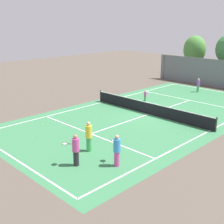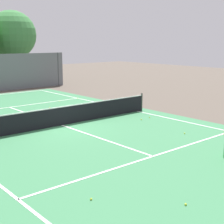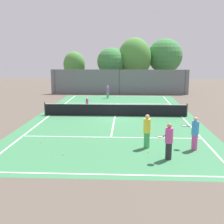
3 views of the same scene
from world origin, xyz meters
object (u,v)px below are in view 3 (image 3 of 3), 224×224
object	(u,v)px
player_3	(169,141)
tennis_ball_2	(169,104)
tennis_ball_6	(166,132)
tennis_ball_0	(176,121)
tennis_ball_8	(63,154)
tennis_ball_7	(99,106)
tennis_ball_4	(148,152)
tennis_ball_5	(136,106)
player_1	(147,131)
tennis_ball_10	(151,111)
player_4	(87,103)
ball_crate	(110,110)
tennis_ball_3	(166,121)
player_2	(195,133)
tennis_ball_1	(41,142)
player_0	(108,92)
tennis_ball_9	(153,104)

from	to	relation	value
player_3	tennis_ball_2	size ratio (longest dim) A/B	26.82
tennis_ball_2	tennis_ball_6	distance (m)	11.68
player_3	tennis_ball_0	world-z (taller)	player_3
tennis_ball_8	tennis_ball_7	bearing A→B (deg)	87.90
player_3	tennis_ball_7	bearing A→B (deg)	107.98
tennis_ball_4	tennis_ball_5	bearing A→B (deg)	90.72
player_1	tennis_ball_7	distance (m)	13.28
player_3	tennis_ball_6	bearing A→B (deg)	83.46
tennis_ball_4	tennis_ball_7	world-z (taller)	same
tennis_ball_6	tennis_ball_10	bearing A→B (deg)	92.41
player_4	tennis_ball_2	world-z (taller)	player_4
tennis_ball_4	tennis_ball_5	world-z (taller)	same
player_1	tennis_ball_4	xyz separation A→B (m)	(0.03, -0.72, -0.91)
tennis_ball_5	tennis_ball_7	xyz separation A→B (m)	(-3.63, -0.09, 0.00)
player_4	tennis_ball_6	distance (m)	10.25
ball_crate	tennis_ball_6	xyz separation A→B (m)	(3.99, -6.95, -0.15)
tennis_ball_7	tennis_ball_3	bearing A→B (deg)	-47.44
player_2	ball_crate	world-z (taller)	player_2
ball_crate	tennis_ball_6	bearing A→B (deg)	-60.12
tennis_ball_1	tennis_ball_8	distance (m)	2.57
player_1	tennis_ball_8	size ratio (longest dim) A/B	27.91
tennis_ball_4	tennis_ball_8	size ratio (longest dim) A/B	1.00
ball_crate	tennis_ball_10	xyz separation A→B (m)	(3.68, 0.45, -0.15)
tennis_ball_3	player_0	bearing A→B (deg)	113.57
player_4	tennis_ball_2	size ratio (longest dim) A/B	17.21
tennis_ball_0	tennis_ball_2	xyz separation A→B (m)	(0.68, 8.11, 0.00)
player_2	tennis_ball_4	world-z (taller)	player_2
tennis_ball_4	tennis_ball_8	world-z (taller)	same
tennis_ball_4	tennis_ball_7	bearing A→B (deg)	105.79
player_2	tennis_ball_1	size ratio (longest dim) A/B	26.86
tennis_ball_0	tennis_ball_9	size ratio (longest dim) A/B	1.00
tennis_ball_5	tennis_ball_7	size ratio (longest dim) A/B	1.00
tennis_ball_7	tennis_ball_1	bearing A→B (deg)	-100.49
tennis_ball_0	tennis_ball_7	world-z (taller)	same
tennis_ball_8	player_1	bearing A→B (deg)	17.14
tennis_ball_5	tennis_ball_8	distance (m)	14.70
player_1	ball_crate	bearing A→B (deg)	104.08
player_1	tennis_ball_0	size ratio (longest dim) A/B	27.91
player_4	tennis_ball_7	world-z (taller)	player_4
player_4	tennis_ball_9	world-z (taller)	player_4
player_3	ball_crate	world-z (taller)	player_3
player_3	ball_crate	xyz separation A→B (m)	(-3.44, 11.78, -0.73)
player_1	player_0	bearing A→B (deg)	100.10
player_1	player_3	size ratio (longest dim) A/B	1.04
player_2	tennis_ball_2	size ratio (longest dim) A/B	26.86
tennis_ball_6	tennis_ball_10	distance (m)	7.40
tennis_ball_6	tennis_ball_7	xyz separation A→B (m)	(-5.23, 9.58, 0.00)
tennis_ball_1	tennis_ball_2	xyz separation A→B (m)	(9.39, 14.07, 0.00)
player_3	tennis_ball_1	world-z (taller)	player_3
tennis_ball_1	tennis_ball_9	xyz separation A→B (m)	(7.63, 13.85, 0.00)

